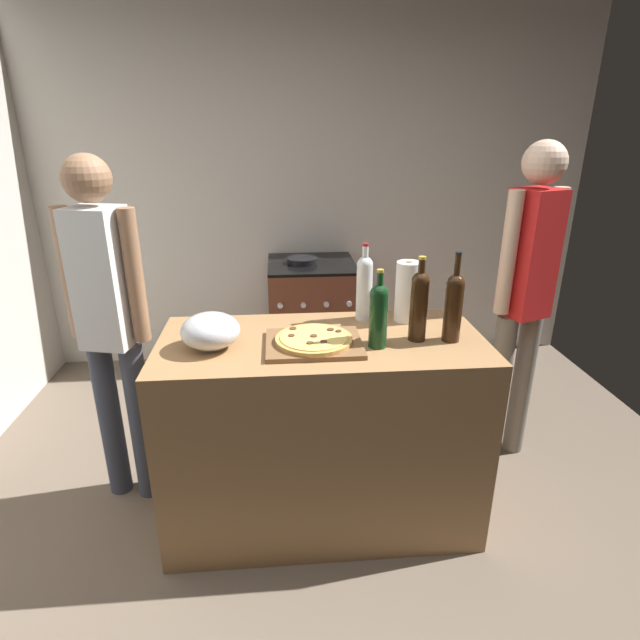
# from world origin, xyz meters

# --- Properties ---
(ground_plane) EXTENTS (4.39, 3.10, 0.02)m
(ground_plane) POSITION_xyz_m (0.00, 1.25, -0.01)
(ground_plane) COLOR #6B5B4C
(kitchen_wall_rear) EXTENTS (4.39, 0.10, 2.60)m
(kitchen_wall_rear) POSITION_xyz_m (0.00, 2.55, 1.30)
(kitchen_wall_rear) COLOR beige
(kitchen_wall_rear) RESTS_ON ground_plane
(counter) EXTENTS (1.41, 0.66, 0.93)m
(counter) POSITION_xyz_m (0.02, 0.65, 0.46)
(counter) COLOR #9E7247
(counter) RESTS_ON ground_plane
(cutting_board) EXTENTS (0.40, 0.32, 0.02)m
(cutting_board) POSITION_xyz_m (-0.01, 0.58, 0.94)
(cutting_board) COLOR brown
(cutting_board) RESTS_ON counter
(pizza) EXTENTS (0.32, 0.32, 0.03)m
(pizza) POSITION_xyz_m (-0.01, 0.58, 0.96)
(pizza) COLOR tan
(pizza) RESTS_ON cutting_board
(mixing_bowl) EXTENTS (0.24, 0.24, 0.15)m
(mixing_bowl) POSITION_xyz_m (-0.44, 0.60, 1.00)
(mixing_bowl) COLOR #B2B2B7
(mixing_bowl) RESTS_ON counter
(paper_towel_roll) EXTENTS (0.11, 0.11, 0.29)m
(paper_towel_roll) POSITION_xyz_m (0.44, 0.84, 1.07)
(paper_towel_roll) COLOR white
(paper_towel_roll) RESTS_ON counter
(wine_bottle_clear) EXTENTS (0.08, 0.08, 0.33)m
(wine_bottle_clear) POSITION_xyz_m (0.25, 0.55, 1.08)
(wine_bottle_clear) COLOR #143819
(wine_bottle_clear) RESTS_ON counter
(wine_bottle_amber) EXTENTS (0.07, 0.07, 0.37)m
(wine_bottle_amber) POSITION_xyz_m (0.43, 0.61, 1.09)
(wine_bottle_amber) COLOR #331E0F
(wine_bottle_amber) RESTS_ON counter
(wine_bottle_dark) EXTENTS (0.08, 0.08, 0.39)m
(wine_bottle_dark) POSITION_xyz_m (0.57, 0.59, 1.09)
(wine_bottle_dark) COLOR #331E0F
(wine_bottle_dark) RESTS_ON counter
(wine_bottle_green) EXTENTS (0.08, 0.08, 0.37)m
(wine_bottle_green) POSITION_xyz_m (0.24, 0.88, 1.09)
(wine_bottle_green) COLOR silver
(wine_bottle_green) RESTS_ON counter
(stove) EXTENTS (0.62, 0.63, 0.92)m
(stove) POSITION_xyz_m (0.08, 2.15, 0.44)
(stove) COLOR brown
(stove) RESTS_ON ground_plane
(person_in_stripes) EXTENTS (0.38, 0.25, 1.69)m
(person_in_stripes) POSITION_xyz_m (-0.93, 0.88, 0.98)
(person_in_stripes) COLOR #383D4C
(person_in_stripes) RESTS_ON ground_plane
(person_in_red) EXTENTS (0.35, 0.26, 1.73)m
(person_in_red) POSITION_xyz_m (1.12, 1.04, 1.00)
(person_in_red) COLOR slate
(person_in_red) RESTS_ON ground_plane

